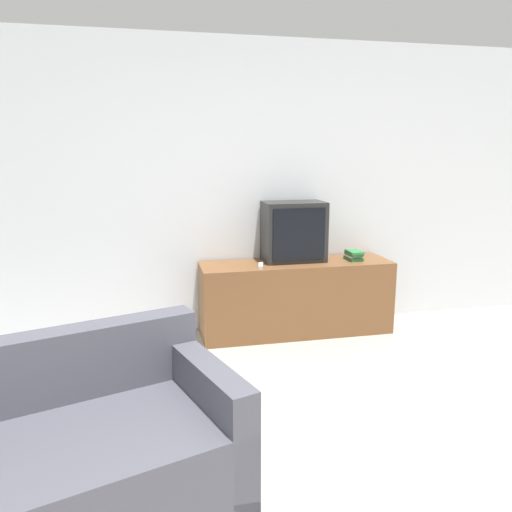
{
  "coord_description": "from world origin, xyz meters",
  "views": [
    {
      "loc": [
        -0.61,
        -1.43,
        1.64
      ],
      "look_at": [
        0.2,
        2.23,
        0.84
      ],
      "focal_mm": 35.0,
      "sensor_mm": 36.0,
      "label": 1
    }
  ],
  "objects_px": {
    "television": "(294,232)",
    "tv_stand": "(296,297)",
    "book_stack": "(354,255)",
    "remote_on_stand": "(261,266)"
  },
  "relations": [
    {
      "from": "television",
      "to": "remote_on_stand",
      "type": "xyz_separation_m",
      "value": [
        -0.35,
        -0.18,
        -0.26
      ]
    },
    {
      "from": "book_stack",
      "to": "remote_on_stand",
      "type": "relative_size",
      "value": 1.21
    },
    {
      "from": "television",
      "to": "tv_stand",
      "type": "bearing_deg",
      "value": -85.18
    },
    {
      "from": "tv_stand",
      "to": "book_stack",
      "type": "xyz_separation_m",
      "value": [
        0.54,
        -0.02,
        0.37
      ]
    },
    {
      "from": "television",
      "to": "book_stack",
      "type": "bearing_deg",
      "value": -10.09
    },
    {
      "from": "tv_stand",
      "to": "book_stack",
      "type": "bearing_deg",
      "value": -2.34
    },
    {
      "from": "book_stack",
      "to": "television",
      "type": "bearing_deg",
      "value": 169.91
    },
    {
      "from": "television",
      "to": "remote_on_stand",
      "type": "distance_m",
      "value": 0.47
    },
    {
      "from": "tv_stand",
      "to": "television",
      "type": "relative_size",
      "value": 3.14
    },
    {
      "from": "tv_stand",
      "to": "book_stack",
      "type": "relative_size",
      "value": 8.38
    }
  ]
}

